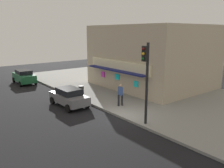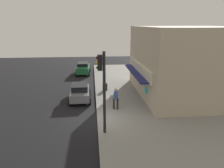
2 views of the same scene
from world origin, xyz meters
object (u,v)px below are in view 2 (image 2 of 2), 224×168
Objects in this scene: parked_car_grey at (80,92)px; parked_car_green at (83,68)px; traffic_light at (103,82)px; pedestrian at (116,97)px; trash_can at (105,87)px.

parked_car_grey is 0.97× the size of parked_car_green.
traffic_light is at bearing 6.11° from parked_car_green.
pedestrian is (-3.94, 1.26, -2.38)m from traffic_light.
traffic_light reaches higher than parked_car_grey.
parked_car_green is (-14.05, -3.18, -0.32)m from pedestrian.
traffic_light is 1.31× the size of parked_car_green.
traffic_light is 1.35× the size of parked_car_grey.
parked_car_green reaches higher than trash_can.
traffic_light is at bearing -17.67° from pedestrian.
parked_car_grey is (-2.99, -3.08, -0.38)m from pedestrian.
trash_can is at bearing -173.86° from pedestrian.
traffic_light is at bearing -4.30° from trash_can.
trash_can is 0.43× the size of pedestrian.
pedestrian is at bearing 162.33° from traffic_light.
pedestrian is 14.41m from parked_car_green.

